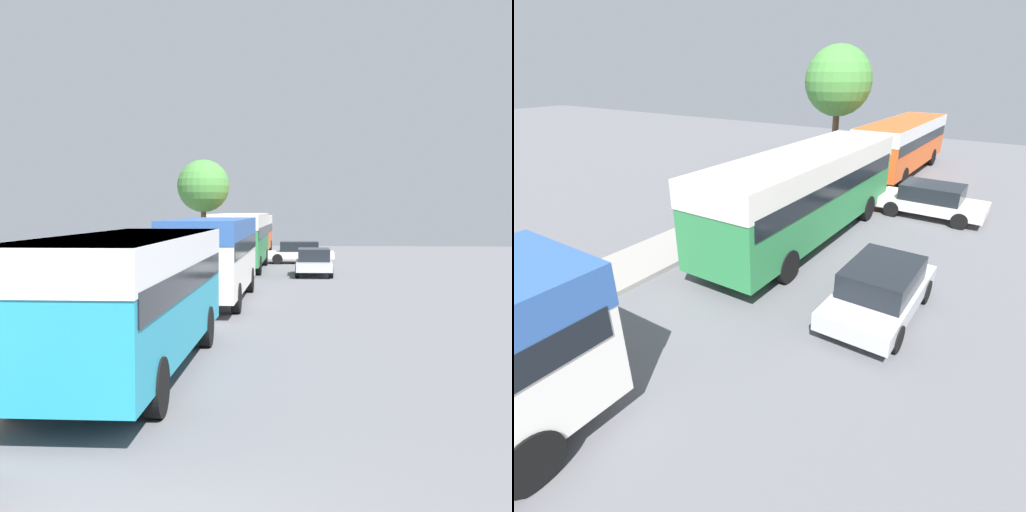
# 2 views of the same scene
# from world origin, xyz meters

# --- Properties ---
(bus_lead) EXTENTS (2.58, 9.68, 2.86)m
(bus_lead) POSITION_xyz_m (-1.84, 8.80, 1.87)
(bus_lead) COLOR teal
(bus_lead) RESTS_ON ground_plane
(bus_following) EXTENTS (2.54, 9.63, 3.03)m
(bus_following) POSITION_xyz_m (-1.60, 20.37, 1.97)
(bus_following) COLOR silver
(bus_following) RESTS_ON ground_plane
(bus_third_in_line) EXTENTS (2.58, 10.13, 3.13)m
(bus_third_in_line) POSITION_xyz_m (-1.74, 33.95, 2.03)
(bus_third_in_line) COLOR #2D8447
(bus_third_in_line) RESTS_ON ground_plane
(bus_rear) EXTENTS (2.52, 9.75, 2.92)m
(bus_rear) POSITION_xyz_m (-1.99, 45.84, 1.91)
(bus_rear) COLOR #EA5B23
(bus_rear) RESTS_ON ground_plane
(car_crossing) EXTENTS (1.86, 3.94, 1.39)m
(car_crossing) POSITION_xyz_m (2.22, 30.68, 0.73)
(car_crossing) COLOR #B7B7BC
(car_crossing) RESTS_ON ground_plane
(car_far_curb) EXTENTS (4.29, 1.95, 1.36)m
(car_far_curb) POSITION_xyz_m (1.45, 38.93, 0.72)
(car_far_curb) COLOR silver
(car_far_curb) RESTS_ON ground_plane
(pedestrian_near_curb) EXTENTS (0.32, 0.32, 1.71)m
(pedestrian_near_curb) POSITION_xyz_m (-4.96, 52.30, 1.04)
(pedestrian_near_curb) COLOR #232838
(pedestrian_near_curb) RESTS_ON sidewalk
(street_tree) EXTENTS (3.63, 3.63, 6.64)m
(street_tree) POSITION_xyz_m (-5.21, 43.55, 4.95)
(street_tree) COLOR brown
(street_tree) RESTS_ON sidewalk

